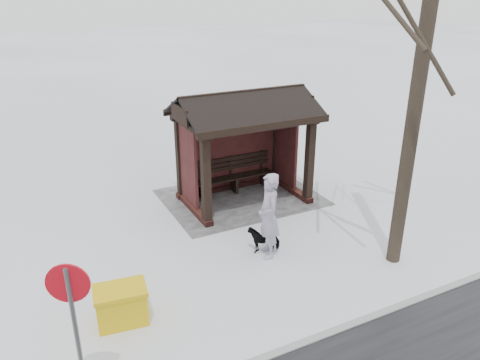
{
  "coord_description": "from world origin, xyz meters",
  "views": [
    {
      "loc": [
        5.45,
        10.52,
        5.54
      ],
      "look_at": [
        0.53,
        0.8,
        1.01
      ],
      "focal_mm": 35.0,
      "sensor_mm": 36.0,
      "label": 1
    }
  ],
  "objects_px": {
    "grit_bin": "(121,305)",
    "road_sign": "(72,305)",
    "dog": "(264,239)",
    "pedestrian": "(269,216)",
    "bus_shelter": "(242,124)"
  },
  "relations": [
    {
      "from": "grit_bin",
      "to": "road_sign",
      "type": "height_order",
      "value": "road_sign"
    },
    {
      "from": "dog",
      "to": "road_sign",
      "type": "xyz_separation_m",
      "value": [
        4.32,
        2.43,
        1.35
      ]
    },
    {
      "from": "dog",
      "to": "grit_bin",
      "type": "bearing_deg",
      "value": -55.35
    },
    {
      "from": "pedestrian",
      "to": "dog",
      "type": "height_order",
      "value": "pedestrian"
    },
    {
      "from": "bus_shelter",
      "to": "road_sign",
      "type": "xyz_separation_m",
      "value": [
        5.15,
        5.17,
        -0.52
      ]
    },
    {
      "from": "bus_shelter",
      "to": "pedestrian",
      "type": "bearing_deg",
      "value": 73.89
    },
    {
      "from": "pedestrian",
      "to": "road_sign",
      "type": "height_order",
      "value": "road_sign"
    },
    {
      "from": "pedestrian",
      "to": "road_sign",
      "type": "bearing_deg",
      "value": -49.06
    },
    {
      "from": "grit_bin",
      "to": "bus_shelter",
      "type": "bearing_deg",
      "value": -131.58
    },
    {
      "from": "dog",
      "to": "road_sign",
      "type": "relative_size",
      "value": 0.31
    },
    {
      "from": "bus_shelter",
      "to": "grit_bin",
      "type": "height_order",
      "value": "bus_shelter"
    },
    {
      "from": "bus_shelter",
      "to": "road_sign",
      "type": "bearing_deg",
      "value": 45.09
    },
    {
      "from": "pedestrian",
      "to": "dog",
      "type": "relative_size",
      "value": 2.76
    },
    {
      "from": "bus_shelter",
      "to": "dog",
      "type": "distance_m",
      "value": 3.42
    },
    {
      "from": "bus_shelter",
      "to": "dog",
      "type": "height_order",
      "value": "bus_shelter"
    }
  ]
}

